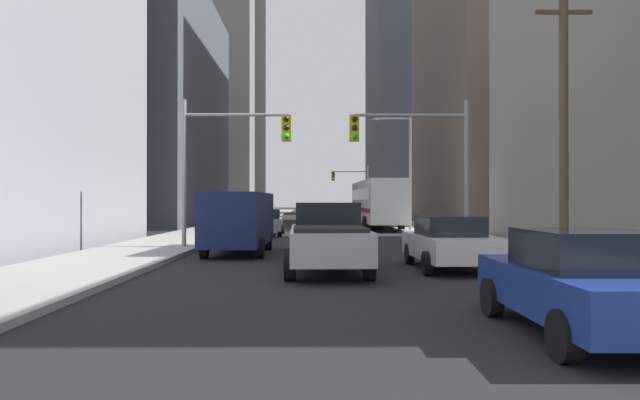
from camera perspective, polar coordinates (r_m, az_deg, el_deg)
name	(u,v)px	position (r m, az deg, el deg)	size (l,w,h in m)	color
sidewalk_left	(244,222)	(52.82, -7.81, -2.21)	(3.96, 160.00, 0.15)	#9E9E99
sidewalk_right	(393,222)	(52.96, 7.49, -2.21)	(3.96, 160.00, 0.15)	#9E9E99
city_bus	(378,202)	(39.99, 5.91, -0.20)	(2.84, 11.57, 3.40)	silver
pickup_truck_silver	(328,238)	(15.45, 0.79, -3.86)	(2.20, 5.45, 1.90)	#B7BABF
cargo_van_navy	(239,219)	(20.85, -8.27, -1.94)	(2.18, 5.28, 2.26)	#141E4C
sedan_blue	(583,282)	(8.86, 25.30, -7.60)	(1.95, 4.23, 1.52)	navy
sedan_white	(448,242)	(16.29, 12.97, -4.23)	(1.96, 4.27, 1.52)	white
sedan_grey	(266,222)	(32.31, -5.52, -2.25)	(1.96, 4.27, 1.52)	slate
sedan_red	(322,219)	(37.75, 0.22, -1.95)	(1.96, 4.26, 1.52)	maroon
sedan_beige	(319,214)	(53.92, -0.09, -1.43)	(1.95, 4.22, 1.52)	#C6B793
traffic_signal_near_left	(231,148)	(22.59, -9.06, 5.26)	(4.36, 0.44, 6.00)	gray
traffic_signal_near_right	(415,148)	(22.72, 9.69, 5.28)	(4.80, 0.44, 6.00)	gray
traffic_signal_far_right	(352,183)	(63.33, 3.26, 1.72)	(4.16, 0.44, 6.00)	gray
utility_pole_right	(564,107)	(19.48, 23.63, 8.73)	(2.20, 0.28, 9.33)	brown
street_lamp_right	(404,161)	(36.41, 8.53, 3.96)	(2.64, 0.32, 7.50)	gray
building_left_mid_office	(99,109)	(52.78, -21.65, 8.59)	(19.14, 22.57, 19.97)	#4C515B
building_right_mid_block	(513,39)	(55.40, 19.14, 15.24)	(14.62, 21.88, 33.34)	#66564C
building_right_far_highrise	(441,40)	(100.40, 12.28, 15.67)	(23.93, 19.44, 58.78)	#4C515B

